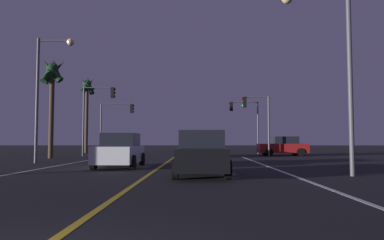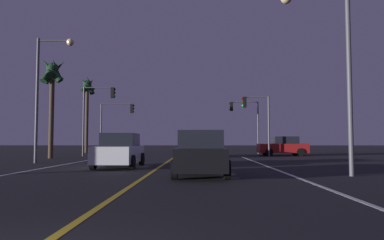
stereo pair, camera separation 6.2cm
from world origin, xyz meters
name	(u,v)px [view 2 (the right image)]	position (x,y,z in m)	size (l,w,h in m)	color
lane_edge_right	(294,176)	(5.53, 10.48, 0.00)	(0.16, 32.95, 0.01)	silver
lane_edge_left	(0,176)	(-5.53, 10.48, 0.00)	(0.16, 32.95, 0.01)	silver
lane_center_divider	(146,176)	(0.00, 10.48, 0.00)	(0.16, 32.95, 0.01)	gold
car_crossing_side	(283,146)	(9.47, 29.00, 0.82)	(4.30, 2.02, 1.70)	black
car_oncoming	(120,151)	(-1.96, 14.79, 0.82)	(2.02, 4.30, 1.70)	black
car_ahead_far	(204,147)	(2.39, 26.43, 0.82)	(2.02, 4.30, 1.70)	black
car_lead_same_lane	(201,154)	(2.05, 10.64, 0.82)	(2.02, 4.30, 1.70)	black
traffic_light_near_right	(256,112)	(6.83, 27.45, 3.78)	(2.35, 0.36, 5.12)	#4C4C51
traffic_light_near_left	(98,105)	(-6.67, 27.45, 4.37)	(2.82, 0.36, 5.96)	#4C4C51
traffic_light_far_right	(244,115)	(6.52, 32.95, 3.92)	(2.97, 0.36, 5.27)	#4C4C51
traffic_light_far_left	(118,116)	(-6.25, 32.95, 3.81)	(3.45, 0.36, 5.08)	#4C4C51
street_lamp_right_near	(331,55)	(7.03, 10.61, 4.60)	(2.65, 0.44, 7.07)	#4C4C51
street_lamp_left_mid	(46,82)	(-7.18, 18.12, 4.81)	(2.25, 0.44, 7.51)	#4C4C51
palm_tree_left_mid	(52,78)	(-9.22, 23.84, 6.11)	(2.15, 2.04, 7.75)	#473826
palm_tree_left_far	(87,92)	(-10.30, 35.84, 6.67)	(1.95, 1.97, 8.47)	#473826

